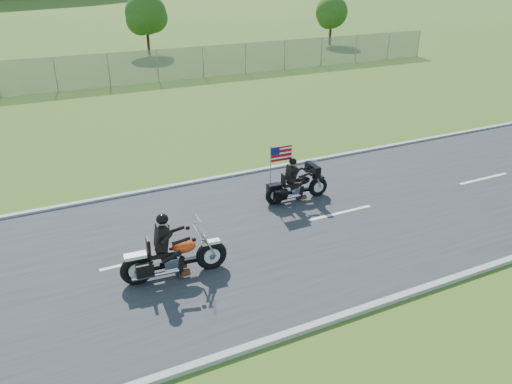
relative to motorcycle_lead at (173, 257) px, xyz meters
name	(u,v)px	position (x,y,z in m)	size (l,w,h in m)	color
ground	(217,244)	(1.50, 1.00, -0.55)	(420.00, 420.00, 0.00)	#2D4916
road	(217,243)	(1.50, 1.00, -0.53)	(120.00, 8.00, 0.04)	#28282B
curb_north	(172,186)	(1.50, 5.05, -0.50)	(120.00, 0.18, 0.12)	#9E9B93
curb_south	(290,334)	(1.50, -3.05, -0.50)	(120.00, 0.18, 0.12)	#9E9B93
tree_fence_near	(146,16)	(7.54, 31.03, 2.42)	(3.52, 3.28, 4.75)	#382316
tree_fence_far	(332,14)	(23.54, 29.03, 2.09)	(3.08, 2.87, 4.20)	#382316
motorcycle_lead	(173,257)	(0.00, 0.00, 0.00)	(2.60, 0.75, 1.75)	black
motorcycle_follow	(297,186)	(4.77, 2.39, -0.04)	(2.19, 0.72, 1.82)	black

